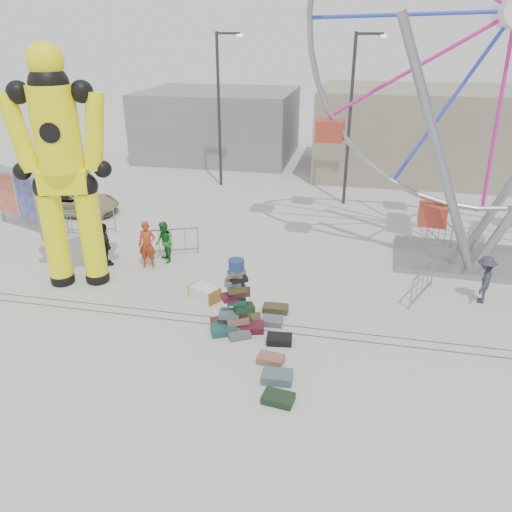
% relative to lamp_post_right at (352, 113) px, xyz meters
% --- Properties ---
extents(ground, '(90.00, 90.00, 0.00)m').
position_rel_lamp_post_right_xyz_m(ground, '(-3.09, -13.00, -4.48)').
color(ground, '#9E9E99').
rests_on(ground, ground).
extents(track_line_near, '(40.00, 0.04, 0.01)m').
position_rel_lamp_post_right_xyz_m(track_line_near, '(-3.09, -12.40, -4.48)').
color(track_line_near, '#47443F').
rests_on(track_line_near, ground).
extents(track_line_far, '(40.00, 0.04, 0.01)m').
position_rel_lamp_post_right_xyz_m(track_line_far, '(-3.09, -12.00, -4.48)').
color(track_line_far, '#47443F').
rests_on(track_line_far, ground).
extents(building_right, '(12.00, 8.00, 5.00)m').
position_rel_lamp_post_right_xyz_m(building_right, '(3.91, 7.00, -1.98)').
color(building_right, gray).
rests_on(building_right, ground).
extents(building_left, '(10.00, 8.00, 4.40)m').
position_rel_lamp_post_right_xyz_m(building_left, '(-9.09, 9.00, -2.28)').
color(building_left, gray).
rests_on(building_left, ground).
extents(lamp_post_right, '(1.41, 0.25, 8.00)m').
position_rel_lamp_post_right_xyz_m(lamp_post_right, '(0.00, 0.00, 0.00)').
color(lamp_post_right, '#2D2D30').
rests_on(lamp_post_right, ground).
extents(lamp_post_left, '(1.41, 0.25, 8.00)m').
position_rel_lamp_post_right_xyz_m(lamp_post_left, '(-7.00, 2.00, 0.00)').
color(lamp_post_left, '#2D2D30').
rests_on(lamp_post_left, ground).
extents(suitcase_tower, '(1.71, 1.48, 2.26)m').
position_rel_lamp_post_right_xyz_m(suitcase_tower, '(-2.60, -12.46, -3.85)').
color(suitcase_tower, '#1A4E47').
rests_on(suitcase_tower, ground).
extents(crash_test_dummy, '(3.17, 1.50, 8.01)m').
position_rel_lamp_post_right_xyz_m(crash_test_dummy, '(-8.67, -10.67, -0.26)').
color(crash_test_dummy, black).
rests_on(crash_test_dummy, ground).
extents(ferris_wheel, '(13.08, 3.47, 15.18)m').
position_rel_lamp_post_right_xyz_m(ferris_wheel, '(4.87, -6.17, 2.99)').
color(ferris_wheel, gray).
rests_on(ferris_wheel, ground).
extents(banner_scaffold, '(3.70, 1.91, 2.70)m').
position_rel_lamp_post_right_xyz_m(banner_scaffold, '(-13.76, -6.66, -2.46)').
color(banner_scaffold, gray).
rests_on(banner_scaffold, ground).
extents(steamer_trunk, '(1.11, 0.94, 0.45)m').
position_rel_lamp_post_right_xyz_m(steamer_trunk, '(-4.05, -10.96, -4.26)').
color(steamer_trunk, silver).
rests_on(steamer_trunk, ground).
extents(row_case_0, '(0.81, 0.48, 0.21)m').
position_rel_lamp_post_right_xyz_m(row_case_0, '(-1.65, -11.27, -4.38)').
color(row_case_0, '#3E3C1F').
rests_on(row_case_0, ground).
extents(row_case_1, '(0.64, 0.50, 0.19)m').
position_rel_lamp_post_right_xyz_m(row_case_1, '(-1.63, -11.99, -4.39)').
color(row_case_1, '#5B5F63').
rests_on(row_case_1, ground).
extents(row_case_2, '(0.76, 0.56, 0.21)m').
position_rel_lamp_post_right_xyz_m(row_case_2, '(-1.26, -12.92, -4.38)').
color(row_case_2, black).
rests_on(row_case_2, ground).
extents(row_case_3, '(0.73, 0.51, 0.21)m').
position_rel_lamp_post_right_xyz_m(row_case_3, '(-1.33, -13.89, -4.38)').
color(row_case_3, '#8F5E48').
rests_on(row_case_3, ground).
extents(row_case_4, '(0.79, 0.55, 0.24)m').
position_rel_lamp_post_right_xyz_m(row_case_4, '(-1.04, -14.59, -4.36)').
color(row_case_4, '#486468').
rests_on(row_case_4, ground).
extents(row_case_5, '(0.80, 0.58, 0.19)m').
position_rel_lamp_post_right_xyz_m(row_case_5, '(-0.89, -15.36, -4.39)').
color(row_case_5, black).
rests_on(row_case_5, ground).
extents(barricade_dummy_a, '(2.00, 0.13, 1.10)m').
position_rel_lamp_post_right_xyz_m(barricade_dummy_a, '(-11.17, -6.91, -3.93)').
color(barricade_dummy_a, gray).
rests_on(barricade_dummy_a, ground).
extents(barricade_dummy_b, '(1.95, 0.66, 1.10)m').
position_rel_lamp_post_right_xyz_m(barricade_dummy_b, '(-10.55, -6.38, -3.93)').
color(barricade_dummy_b, gray).
rests_on(barricade_dummy_b, ground).
extents(barricade_dummy_c, '(1.90, 0.81, 1.10)m').
position_rel_lamp_post_right_xyz_m(barricade_dummy_c, '(-6.35, -7.79, -3.93)').
color(barricade_dummy_c, gray).
rests_on(barricade_dummy_c, ground).
extents(barricade_wheel_front, '(0.92, 1.86, 1.10)m').
position_rel_lamp_post_right_xyz_m(barricade_wheel_front, '(2.87, -9.41, -3.93)').
color(barricade_wheel_front, gray).
rests_on(barricade_wheel_front, ground).
extents(barricade_wheel_back, '(0.75, 1.92, 1.10)m').
position_rel_lamp_post_right_xyz_m(barricade_wheel_back, '(3.98, -4.40, -3.93)').
color(barricade_wheel_back, gray).
rests_on(barricade_wheel_back, ground).
extents(pedestrian_red, '(0.70, 0.52, 1.77)m').
position_rel_lamp_post_right_xyz_m(pedestrian_red, '(-6.82, -9.01, -3.60)').
color(pedestrian_red, '#A33417').
rests_on(pedestrian_red, ground).
extents(pedestrian_green, '(0.94, 0.98, 1.59)m').
position_rel_lamp_post_right_xyz_m(pedestrian_green, '(-6.38, -8.48, -3.69)').
color(pedestrian_green, '#1B6D23').
rests_on(pedestrian_green, ground).
extents(pedestrian_black, '(0.99, 0.95, 1.65)m').
position_rel_lamp_post_right_xyz_m(pedestrian_black, '(-8.40, -9.20, -3.66)').
color(pedestrian_black, black).
rests_on(pedestrian_black, ground).
extents(pedestrian_grey, '(0.86, 1.15, 1.59)m').
position_rel_lamp_post_right_xyz_m(pedestrian_grey, '(4.73, -9.27, -3.69)').
color(pedestrian_grey, '#2A2B39').
rests_on(pedestrian_grey, ground).
extents(parked_suv, '(4.33, 2.20, 1.17)m').
position_rel_lamp_post_right_xyz_m(parked_suv, '(-12.63, -4.20, -3.90)').
color(parked_suv, '#9B9064').
rests_on(parked_suv, ground).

